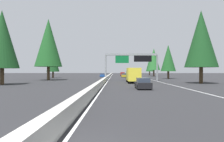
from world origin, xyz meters
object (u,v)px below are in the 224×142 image
Objects in this scene: conifer_right_distant at (150,65)px; conifer_left_mid at (53,61)px; minivan_near_right at (122,74)px; conifer_right_mid at (168,58)px; sedan_mid_right at (143,84)px; conifer_right_near at (201,39)px; conifer_left_near at (48,43)px; sedan_near_center at (124,75)px; box_truck_distant_b at (133,75)px; conifer_left_foreground at (2,39)px; sign_gantry_overhead at (132,59)px; oncoming_near at (103,75)px; conifer_right_far at (154,59)px.

conifer_right_distant is 0.98× the size of conifer_left_mid.
conifer_right_mid reaches higher than minivan_near_right.
sedan_mid_right is 0.88× the size of minivan_near_right.
conifer_right_near is 23.31m from conifer_right_mid.
conifer_left_near is 1.65× the size of conifer_left_mid.
sedan_near_center is 25.86m from conifer_left_mid.
sedan_near_center is 0.88× the size of minivan_near_right.
box_truck_distant_b is at bearing -179.40° from sedan_near_center.
conifer_left_near is at bearing 106.53° from conifer_right_mid.
conifer_right_distant is (12.92, -15.36, 4.78)m from minivan_near_right.
box_truck_distant_b is 1.70× the size of minivan_near_right.
conifer_right_near is 1.46× the size of conifer_left_mid.
sedan_mid_right is 25.61m from conifer_left_foreground.
minivan_near_right is 40.28m from conifer_right_mid.
conifer_right_mid reaches higher than sedan_mid_right.
sedan_mid_right is at bearing -179.75° from box_truck_distant_b.
conifer_right_distant reaches higher than sedan_mid_right.
conifer_right_mid is (35.50, -12.48, 5.57)m from sedan_mid_right.
sign_gantry_overhead is 22.51m from sedan_mid_right.
sign_gantry_overhead reaches higher than sedan_near_center.
conifer_right_mid is (23.20, 0.27, -2.25)m from conifer_right_near.
conifer_right_distant reaches higher than sedan_near_center.
conifer_right_near is (-9.74, -12.35, 3.29)m from sign_gantry_overhead.
conifer_right_distant reaches higher than oncoming_near.
conifer_right_mid is at bearing -98.85° from conifer_left_mid.
sedan_mid_right and oncoming_near have the same top height.
conifer_right_distant reaches higher than box_truck_distant_b.
sedan_near_center is 40.36m from conifer_right_distant.
oncoming_near is at bearing -54.57° from conifer_left_mid.
sign_gantry_overhead is at bearing 138.10° from conifer_right_mid.
conifer_left_foreground is (-78.28, 38.58, 2.12)m from conifer_right_distant.
conifer_left_foreground is (-27.43, 35.71, 1.60)m from conifer_right_mid.
conifer_left_near is at bearing 138.10° from conifer_right_far.
sedan_mid_right is 0.31× the size of conifer_right_near.
conifer_left_mid reaches higher than conifer_right_distant.
minivan_near_right is 1.14× the size of oncoming_near.
oncoming_near is 46.17m from conifer_right_near.
sedan_near_center is at bearing 1.73° from sign_gantry_overhead.
sedan_mid_right is at bearing -179.99° from minivan_near_right.
conifer_right_near is at bearing 179.27° from conifer_right_far.
conifer_right_far is at bearing -0.73° from conifer_right_near.
sign_gantry_overhead is 0.80× the size of conifer_left_near.
conifer_left_mid is (-8.30, 23.95, 5.15)m from sedan_near_center.
conifer_right_near is (-1.95, -12.82, 6.90)m from box_truck_distant_b.
conifer_right_distant is (72.09, -15.41, 4.12)m from box_truck_distant_b.
conifer_left_foreground reaches higher than conifer_right_far.
oncoming_near is 25.56m from conifer_right_far.
sedan_near_center is 0.28× the size of conifer_left_near.
conifer_right_mid is (-17.03, -20.99, 5.57)m from oncoming_near.
minivan_near_right is (73.42, 0.01, 0.27)m from sedan_mid_right.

